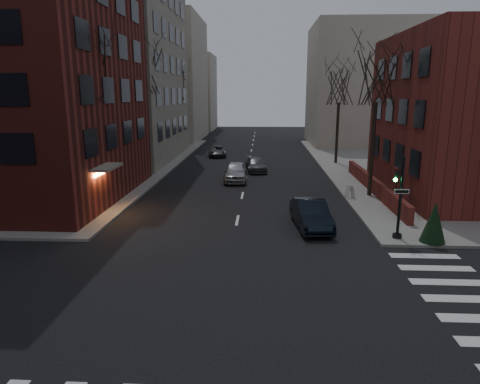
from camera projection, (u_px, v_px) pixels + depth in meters
name	position (u px, v px, depth m)	size (l,w,h in m)	color
ground	(214.00, 339.00, 12.58)	(160.00, 160.00, 0.00)	black
building_left_brick	(0.00, 62.00, 27.37)	(15.00, 15.00, 18.00)	maroon
building_left_tan	(83.00, 22.00, 43.33)	(18.00, 18.00, 28.00)	#A19885
low_wall_right	(373.00, 185.00, 30.44)	(0.35, 16.00, 1.00)	maroon
building_distant_la	(155.00, 79.00, 64.79)	(14.00, 16.00, 18.00)	#B6AC9A
building_distant_ra	(362.00, 85.00, 58.62)	(14.00, 14.00, 16.00)	#B6AC9A
building_distant_lb	(188.00, 93.00, 81.67)	(10.00, 12.00, 14.00)	#B6AC9A
traffic_signal	(399.00, 203.00, 20.49)	(0.76, 0.44, 4.00)	black
tree_left_a	(88.00, 68.00, 24.72)	(4.18, 4.18, 10.26)	#2D231C
tree_left_b	(144.00, 70.00, 36.29)	(4.40, 4.40, 10.80)	#2D231C
tree_left_c	(176.00, 84.00, 50.10)	(3.96, 3.96, 9.72)	#2D231C
tree_right_a	(377.00, 77.00, 27.81)	(3.96, 3.96, 9.72)	#2D231C
tree_right_b	(340.00, 87.00, 41.53)	(3.74, 3.74, 9.18)	#2D231C
streetlamp_near	(140.00, 130.00, 33.43)	(0.36, 0.36, 6.28)	black
streetlamp_far	(185.00, 116.00, 52.88)	(0.36, 0.36, 6.28)	black
parked_sedan	(311.00, 214.00, 22.77)	(1.58, 4.53, 1.49)	black
car_lane_silver	(235.00, 172.00, 34.88)	(1.82, 4.51, 1.54)	#A6A6AC
car_lane_gray	(256.00, 165.00, 39.24)	(1.72, 4.24, 1.23)	#404145
car_lane_far	(217.00, 151.00, 48.43)	(1.93, 4.18, 1.16)	#38383D
sandwich_board	(350.00, 192.00, 28.77)	(0.37, 0.52, 0.84)	white
evergreen_shrub	(434.00, 222.00, 20.11)	(1.17, 1.17, 1.95)	black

